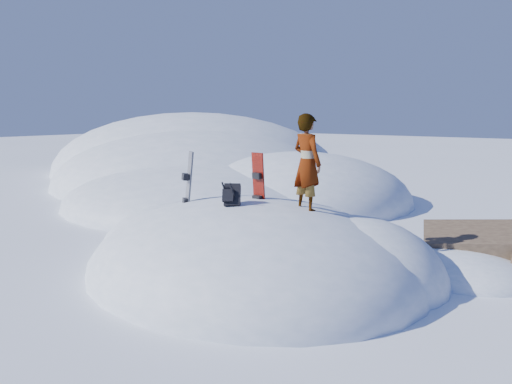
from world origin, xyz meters
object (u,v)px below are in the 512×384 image
Objects in this scene: person at (307,163)px; snowboard_dark at (187,192)px; snowboard_red at (258,190)px; backpack at (232,195)px.

snowboard_dark is at bearing 30.75° from person.
snowboard_red is at bearing 19.17° from person.
snowboard_red is 0.88× the size of snowboard_dark.
snowboard_dark is 2.67m from person.
snowboard_dark is (-1.42, -0.55, -0.11)m from snowboard_red.
person reaches higher than snowboard_dark.
snowboard_dark is 0.94× the size of person.
snowboard_dark is 3.42× the size of backpack.
snowboard_red is at bearing 53.44° from backpack.
person is at bearing 2.24° from backpack.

